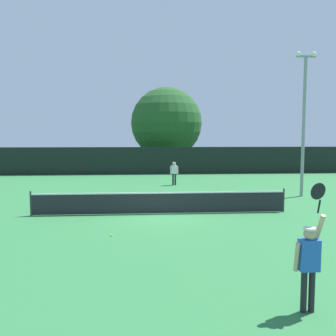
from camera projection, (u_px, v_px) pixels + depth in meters
ground_plane at (160, 214)px, 15.95m from camera, size 120.00×120.00×0.00m
tennis_net at (160, 202)px, 15.91m from camera, size 11.33×0.08×1.07m
perimeter_fence at (151, 161)px, 32.62m from camera, size 39.47×0.12×2.47m
player_serving at (309, 256)px, 6.94m from camera, size 0.68×0.40×2.53m
player_receiving at (174, 171)px, 25.21m from camera, size 0.57×0.24×1.62m
tennis_ball at (111, 235)px, 12.32m from camera, size 0.07×0.07×0.07m
light_pole at (304, 115)px, 20.19m from camera, size 1.18×0.28×8.13m
large_tree at (166, 123)px, 37.98m from camera, size 7.50×7.50×8.60m
parked_car_near at (122, 159)px, 41.30m from camera, size 1.95×4.22×1.69m
parked_car_mid at (170, 161)px, 38.52m from camera, size 2.06×4.27×1.69m
parked_car_far at (207, 161)px, 38.75m from camera, size 1.92×4.20×1.69m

